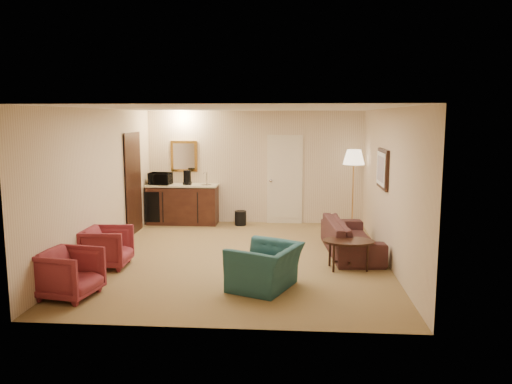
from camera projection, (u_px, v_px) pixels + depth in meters
ground at (242, 257)px, 8.81m from camera, size 6.00×6.00×0.00m
room_walls at (240, 157)px, 9.32m from camera, size 5.02×6.01×2.61m
wetbar_cabinet at (183, 204)px, 11.54m from camera, size 1.64×0.58×0.92m
sofa at (351, 231)px, 9.03m from camera, size 0.77×2.11×0.81m
teal_armchair at (265, 259)px, 7.16m from camera, size 0.97×1.15×0.86m
rose_chair_near at (107, 245)px, 8.20m from camera, size 0.70×0.74×0.73m
rose_chair_far at (69, 271)px, 6.81m from camera, size 0.79×0.82×0.74m
coffee_table at (348, 255)px, 8.11m from camera, size 0.89×0.65×0.48m
floor_lamp at (353, 190)px, 10.88m from camera, size 0.61×0.61×1.77m
waste_bin at (240, 218)px, 11.42m from camera, size 0.27×0.27×0.33m
microwave at (160, 177)px, 11.43m from camera, size 0.53×0.33×0.34m
coffee_maker at (187, 178)px, 11.40m from camera, size 0.23×0.23×0.33m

